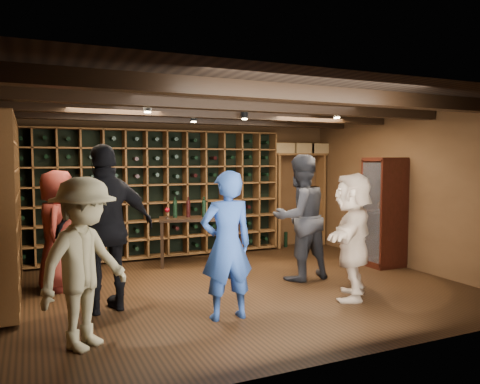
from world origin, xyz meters
name	(u,v)px	position (x,y,z in m)	size (l,w,h in m)	color
ground	(237,288)	(0.00, 0.00, 0.00)	(6.00, 6.00, 0.00)	black
room_shell	(235,109)	(0.00, 0.05, 2.42)	(6.00, 6.00, 6.00)	#51331B
wine_rack_back	(156,194)	(-0.52, 2.33, 1.15)	(4.65, 0.30, 2.20)	brown
wine_rack_left	(6,207)	(-2.83, 0.82, 1.15)	(0.30, 2.65, 2.20)	brown
crate_shelf	(300,168)	(2.41, 2.32, 1.57)	(1.20, 0.32, 2.07)	brown
display_cabinet	(384,214)	(2.71, 0.20, 0.86)	(0.55, 0.50, 1.75)	black
man_blue_shirt	(227,245)	(-0.60, -1.09, 0.81)	(0.59, 0.39, 1.63)	navy
man_grey_suit	(300,217)	(1.02, 0.04, 0.91)	(0.88, 0.69, 1.82)	black
guest_red_floral	(57,230)	(-2.23, 0.89, 0.81)	(0.79, 0.51, 1.61)	maroon
guest_woman_black	(107,228)	(-1.75, -0.28, 0.96)	(1.13, 0.47, 1.93)	black
guest_khaki	(84,263)	(-2.11, -1.28, 0.80)	(1.03, 0.59, 1.59)	gray
guest_beige	(352,236)	(1.14, -1.02, 0.79)	(1.47, 0.47, 1.58)	tan
tasting_table	(191,222)	(-0.13, 1.60, 0.71)	(1.15, 0.77, 1.07)	black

